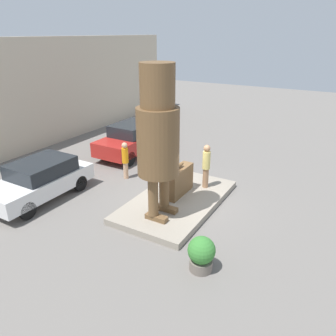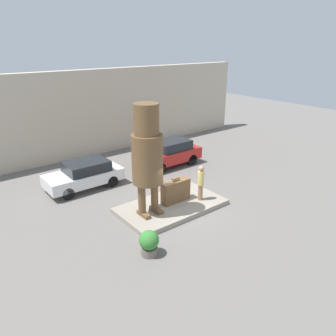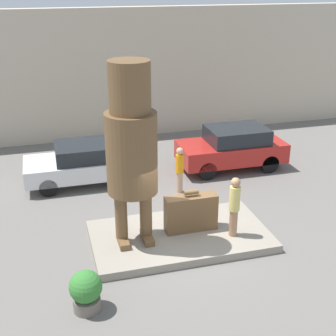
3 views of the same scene
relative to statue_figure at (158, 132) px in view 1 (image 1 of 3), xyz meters
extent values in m
plane|color=slate|center=(1.34, 0.02, -3.15)|extent=(60.00, 60.00, 0.00)
cube|color=gray|center=(1.34, 0.02, -3.04)|extent=(5.07, 2.85, 0.23)
cube|color=brown|center=(-0.34, -0.11, -2.84)|extent=(0.27, 0.77, 0.17)
cube|color=brown|center=(0.34, -0.11, -2.84)|extent=(0.27, 0.77, 0.17)
cylinder|color=brown|center=(-0.34, 0.00, -2.08)|extent=(0.34, 0.34, 1.35)
cylinder|color=brown|center=(0.34, 0.00, -2.08)|extent=(0.34, 0.34, 1.35)
cylinder|color=brown|center=(0.00, 0.00, -0.32)|extent=(1.35, 1.35, 2.17)
cylinder|color=brown|center=(0.00, 0.00, 1.42)|extent=(1.06, 1.06, 1.30)
cube|color=brown|center=(1.70, 0.14, -2.38)|extent=(1.51, 0.45, 1.08)
cylinder|color=brown|center=(1.70, 0.14, -1.72)|extent=(0.42, 0.13, 0.13)
cylinder|color=#A87A56|center=(2.76, -0.49, -2.52)|extent=(0.23, 0.23, 0.80)
cylinder|color=#DBC66B|center=(2.76, -0.49, -1.76)|extent=(0.30, 0.30, 0.71)
sphere|color=#A87A56|center=(2.76, -0.49, -1.27)|extent=(0.27, 0.27, 0.27)
cube|color=silver|center=(-0.92, 4.84, -2.52)|extent=(4.10, 1.86, 0.62)
cube|color=#1E2328|center=(-0.72, 4.84, -1.93)|extent=(2.26, 1.68, 0.55)
cylinder|color=black|center=(-2.19, 4.00, -2.83)|extent=(0.64, 0.18, 0.64)
cylinder|color=black|center=(0.35, 4.00, -2.83)|extent=(0.64, 0.18, 0.64)
cylinder|color=black|center=(0.35, 5.68, -2.83)|extent=(0.64, 0.18, 0.64)
cube|color=#B2231E|center=(4.84, 4.68, -2.44)|extent=(4.11, 1.86, 0.72)
cube|color=#1E2328|center=(5.05, 4.68, -1.79)|extent=(2.26, 1.67, 0.58)
cylinder|color=black|center=(3.57, 3.84, -2.80)|extent=(0.70, 0.18, 0.70)
cylinder|color=black|center=(3.57, 5.52, -2.80)|extent=(0.70, 0.18, 0.70)
cylinder|color=black|center=(6.12, 3.84, -2.80)|extent=(0.70, 0.18, 0.70)
cylinder|color=black|center=(6.12, 5.52, -2.80)|extent=(0.70, 0.18, 0.70)
cylinder|color=#70665B|center=(-1.59, -2.31, -3.00)|extent=(0.63, 0.63, 0.31)
sphere|color=#387F33|center=(-1.59, -2.31, -2.52)|extent=(0.76, 0.76, 0.76)
cylinder|color=tan|center=(2.26, 3.11, -2.78)|extent=(0.22, 0.22, 0.75)
cylinder|color=orange|center=(2.26, 3.11, -2.07)|extent=(0.28, 0.28, 0.67)
sphere|color=tan|center=(2.26, 3.11, -1.62)|extent=(0.25, 0.25, 0.25)
camera|label=1|loc=(-8.28, -5.16, 2.87)|focal=35.00mm
camera|label=2|loc=(-7.42, -10.92, 4.43)|focal=35.00mm
camera|label=3|loc=(-2.12, -11.16, 4.00)|focal=50.00mm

